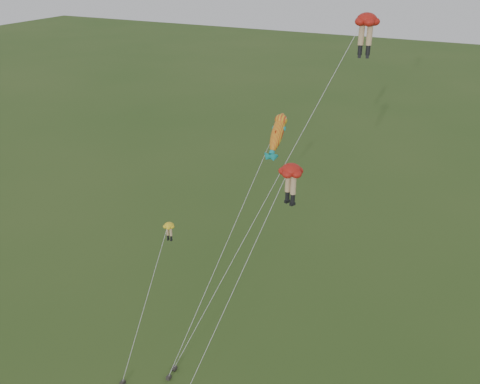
% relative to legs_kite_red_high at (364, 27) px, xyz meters
% --- Properties ---
extents(ground, '(300.00, 300.00, 0.00)m').
position_rel_legs_kite_red_high_xyz_m(ground, '(-7.08, -12.13, -21.69)').
color(ground, '#2F4D1B').
rests_on(ground, ground).
extents(legs_kite_red_high, '(9.11, 13.47, 22.58)m').
position_rel_legs_kite_red_high_xyz_m(legs_kite_red_high, '(0.00, 0.00, 0.00)').
color(legs_kite_red_high, '#B51A12').
rests_on(legs_kite_red_high, ground).
extents(legs_kite_red_mid, '(4.49, 10.65, 13.89)m').
position_rel_legs_kite_red_high_xyz_m(legs_kite_red_mid, '(-2.45, -5.85, -8.56)').
color(legs_kite_red_mid, '#B51A12').
rests_on(legs_kite_red_mid, ground).
extents(legs_kite_yellow, '(0.88, 6.83, 9.20)m').
position_rel_legs_kite_red_high_xyz_m(legs_kite_yellow, '(-10.12, -9.02, -13.43)').
color(legs_kite_yellow, yellow).
rests_on(legs_kite_yellow, ground).
extents(fish_kite, '(3.99, 11.34, 16.29)m').
position_rel_legs_kite_red_high_xyz_m(fish_kite, '(-4.47, -3.30, -6.87)').
color(fish_kite, gold).
rests_on(fish_kite, ground).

